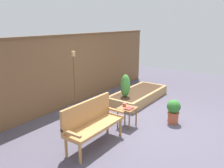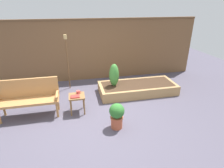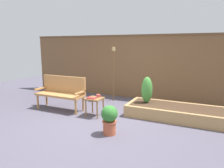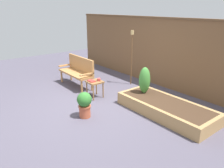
{
  "view_description": "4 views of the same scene",
  "coord_description": "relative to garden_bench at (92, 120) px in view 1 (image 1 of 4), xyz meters",
  "views": [
    {
      "loc": [
        -4.8,
        -2.37,
        2.49
      ],
      "look_at": [
        -0.15,
        0.95,
        0.94
      ],
      "focal_mm": 36.47,
      "sensor_mm": 36.0,
      "label": 1
    },
    {
      "loc": [
        -0.36,
        -3.89,
        2.63
      ],
      "look_at": [
        0.59,
        0.48,
        0.65
      ],
      "focal_mm": 29.46,
      "sensor_mm": 36.0,
      "label": 2
    },
    {
      "loc": [
        2.27,
        -4.19,
        1.82
      ],
      "look_at": [
        -0.2,
        1.05,
        0.74
      ],
      "focal_mm": 33.64,
      "sensor_mm": 36.0,
      "label": 3
    },
    {
      "loc": [
        4.5,
        -2.9,
        2.44
      ],
      "look_at": [
        0.42,
        0.34,
        0.61
      ],
      "focal_mm": 35.29,
      "sensor_mm": 36.0,
      "label": 4
    }
  ],
  "objects": [
    {
      "name": "ground_plane",
      "position": [
        1.52,
        -0.48,
        -0.54
      ],
      "size": [
        14.0,
        14.0,
        0.0
      ],
      "primitive_type": "plane",
      "color": "#514C5B"
    },
    {
      "name": "raised_planter_bed",
      "position": [
        3.07,
        0.6,
        -0.39
      ],
      "size": [
        2.4,
        1.0,
        0.3
      ],
      "color": "#AD8451",
      "rests_on": "ground_plane"
    },
    {
      "name": "fence_back",
      "position": [
        1.52,
        2.12,
        0.55
      ],
      "size": [
        8.4,
        0.14,
        2.16
      ],
      "color": "brown",
      "rests_on": "ground_plane"
    },
    {
      "name": "cup_on_table",
      "position": [
        1.21,
        -0.03,
        -0.03
      ],
      "size": [
        0.13,
        0.1,
        0.08
      ],
      "color": "#CC4C47",
      "rests_on": "side_table"
    },
    {
      "name": "side_table",
      "position": [
        1.16,
        -0.14,
        -0.15
      ],
      "size": [
        0.4,
        0.4,
        0.48
      ],
      "color": "olive",
      "rests_on": "ground_plane"
    },
    {
      "name": "shrub_near_bench",
      "position": [
        2.31,
        0.64,
        0.1
      ],
      "size": [
        0.29,
        0.29,
        0.69
      ],
      "color": "brown",
      "rests_on": "raised_planter_bed"
    },
    {
      "name": "potted_boxwood",
      "position": [
        2.0,
        -1.0,
        -0.2
      ],
      "size": [
        0.34,
        0.34,
        0.61
      ],
      "color": "#B75638",
      "rests_on": "ground_plane"
    },
    {
      "name": "garden_bench",
      "position": [
        0.0,
        0.0,
        0.0
      ],
      "size": [
        1.44,
        0.48,
        0.94
      ],
      "color": "#B77F47",
      "rests_on": "ground_plane"
    },
    {
      "name": "tiki_torch",
      "position": [
        0.97,
        1.43,
        0.66
      ],
      "size": [
        0.1,
        0.1,
        1.76
      ],
      "color": "brown",
      "rests_on": "ground_plane"
    },
    {
      "name": "book_on_table",
      "position": [
        1.12,
        -0.22,
        -0.05
      ],
      "size": [
        0.22,
        0.16,
        0.03
      ],
      "primitive_type": "cube",
      "rotation": [
        0.0,
        0.0,
        -0.01
      ],
      "color": "#B2332D",
      "rests_on": "side_table"
    }
  ]
}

